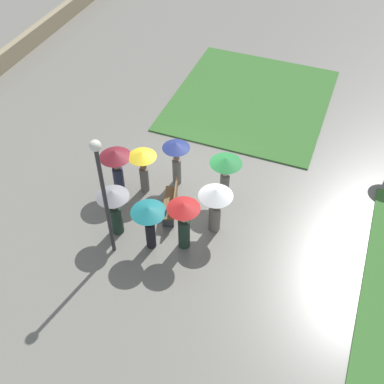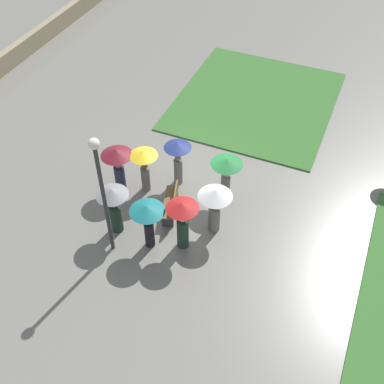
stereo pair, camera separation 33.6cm
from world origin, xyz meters
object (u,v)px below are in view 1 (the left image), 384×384
crowd_person_green (226,169)px  crowd_person_teal (149,218)px  park_bench (172,202)px  crowd_person_grey (114,204)px  crowd_person_red (184,219)px  crowd_person_navy (176,155)px  crowd_person_maroon (116,162)px  crowd_person_white (216,201)px  crowd_person_yellow (143,163)px  lamp_post (103,186)px

crowd_person_green → crowd_person_teal: bearing=1.9°
park_bench → crowd_person_green: crowd_person_green is taller
park_bench → crowd_person_grey: bearing=-60.2°
crowd_person_red → crowd_person_navy: size_ratio=1.06×
crowd_person_teal → crowd_person_grey: bearing=175.3°
crowd_person_red → crowd_person_navy: bearing=125.4°
crowd_person_maroon → crowd_person_white: (0.50, 3.73, 0.00)m
crowd_person_yellow → crowd_person_maroon: bearing=-106.7°
crowd_person_navy → park_bench: bearing=32.0°
crowd_person_teal → lamp_post: bearing=-148.2°
crowd_person_navy → crowd_person_grey: bearing=-1.9°
park_bench → crowd_person_navy: (-1.39, -0.40, 0.82)m
crowd_person_teal → crowd_person_yellow: bearing=122.0°
crowd_person_grey → crowd_person_white: bearing=-143.1°
crowd_person_maroon → crowd_person_yellow: size_ratio=1.02×
crowd_person_teal → crowd_person_red: bearing=24.2°
lamp_post → crowd_person_yellow: 3.23m
park_bench → crowd_person_green: 2.10m
crowd_person_red → crowd_person_grey: crowd_person_red is taller
park_bench → crowd_person_yellow: (-0.63, -1.30, 0.80)m
crowd_person_grey → crowd_person_yellow: bearing=-76.7°
crowd_person_red → crowd_person_green: bearing=87.1°
lamp_post → crowd_person_white: (-1.98, 2.66, -1.54)m
crowd_person_red → crowd_person_yellow: crowd_person_red is taller
lamp_post → crowd_person_white: lamp_post is taller
crowd_person_grey → crowd_person_yellow: 2.06m
crowd_person_maroon → crowd_person_teal: size_ratio=1.01×
crowd_person_red → lamp_post: bearing=-145.7°
crowd_person_green → crowd_person_yellow: 2.80m
crowd_person_red → crowd_person_maroon: bearing=162.2°
crowd_person_teal → crowd_person_white: size_ratio=0.98×
park_bench → crowd_person_yellow: bearing=-133.3°
crowd_person_red → crowd_person_yellow: size_ratio=1.09×
lamp_post → crowd_person_red: 2.72m
lamp_post → crowd_person_maroon: size_ratio=2.47×
park_bench → crowd_person_white: bearing=65.3°
crowd_person_white → crowd_person_teal: bearing=75.2°
crowd_person_maroon → crowd_person_navy: (-1.09, 1.75, -0.01)m
crowd_person_navy → crowd_person_grey: size_ratio=0.98×
lamp_post → crowd_person_yellow: (-2.81, -0.23, -1.58)m
crowd_person_red → crowd_person_teal: (0.39, -0.97, 0.04)m
park_bench → crowd_person_teal: (1.60, -0.04, 0.85)m
crowd_person_grey → crowd_person_yellow: crowd_person_grey is taller
crowd_person_navy → crowd_person_green: bearing=102.4°
park_bench → crowd_person_green: size_ratio=0.88×
lamp_post → crowd_person_white: size_ratio=2.45×
park_bench → crowd_person_maroon: 2.32m
crowd_person_white → crowd_person_red: bearing=91.5°
crowd_person_teal → crowd_person_white: 2.15m
crowd_person_navy → crowd_person_grey: 2.98m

